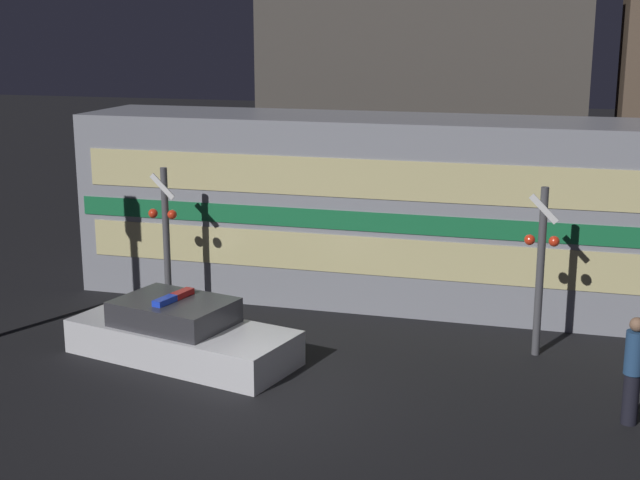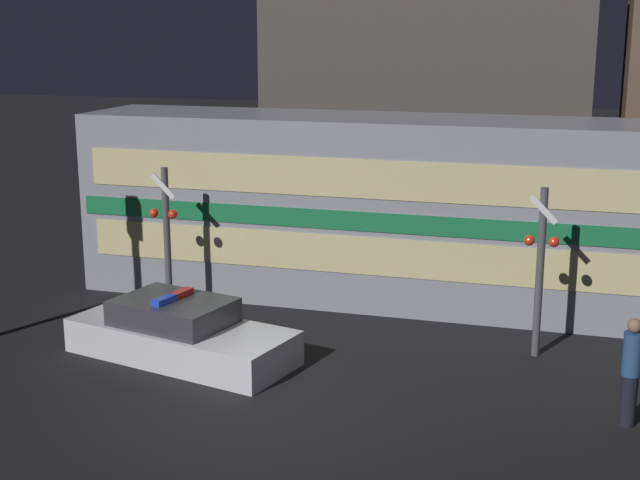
# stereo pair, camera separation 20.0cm
# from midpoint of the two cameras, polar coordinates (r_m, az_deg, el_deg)

# --- Properties ---
(ground_plane) EXTENTS (120.00, 120.00, 0.00)m
(ground_plane) POSITION_cam_midpoint_polar(r_m,az_deg,el_deg) (15.91, -4.59, -10.27)
(ground_plane) COLOR black
(train) EXTENTS (17.04, 2.89, 4.35)m
(train) POSITION_cam_midpoint_polar(r_m,az_deg,el_deg) (20.92, 7.16, 1.78)
(train) COLOR gray
(train) RESTS_ON ground_plane
(police_car) EXTENTS (4.86, 2.83, 1.30)m
(police_car) POSITION_cam_midpoint_polar(r_m,az_deg,el_deg) (17.88, -9.22, -6.01)
(police_car) COLOR silver
(police_car) RESTS_ON ground_plane
(pedestrian) EXTENTS (0.31, 0.31, 1.85)m
(pedestrian) POSITION_cam_midpoint_polar(r_m,az_deg,el_deg) (15.52, 19.05, -7.86)
(pedestrian) COLOR black
(pedestrian) RESTS_ON ground_plane
(crossing_signal_near) EXTENTS (0.67, 0.32, 3.40)m
(crossing_signal_near) POSITION_cam_midpoint_polar(r_m,az_deg,el_deg) (17.89, 13.62, -1.59)
(crossing_signal_near) COLOR #4C4C51
(crossing_signal_near) RESTS_ON ground_plane
(crossing_signal_far) EXTENTS (0.67, 0.32, 3.37)m
(crossing_signal_far) POSITION_cam_midpoint_polar(r_m,az_deg,el_deg) (20.21, -10.13, 0.27)
(crossing_signal_far) COLOR #4C4C51
(crossing_signal_far) RESTS_ON ground_plane
(building_left) EXTENTS (10.03, 5.14, 8.53)m
(building_left) POSITION_cam_midpoint_polar(r_m,az_deg,el_deg) (29.47, 6.69, 9.31)
(building_left) COLOR #47423D
(building_left) RESTS_ON ground_plane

